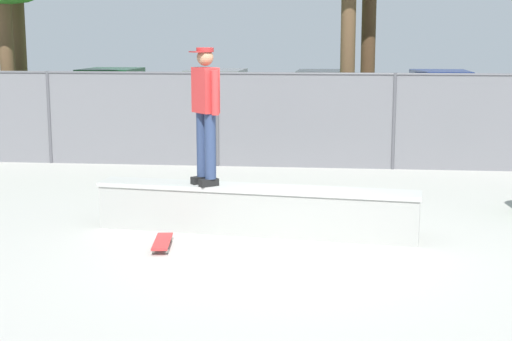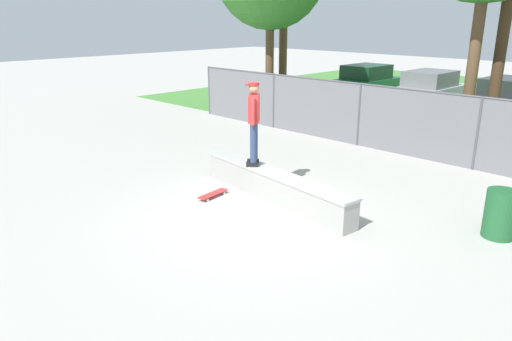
# 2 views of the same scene
# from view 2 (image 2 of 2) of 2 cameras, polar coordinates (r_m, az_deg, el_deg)

# --- Properties ---
(ground_plane) EXTENTS (80.00, 80.00, 0.00)m
(ground_plane) POSITION_cam_2_polar(r_m,az_deg,el_deg) (9.64, 0.53, -5.55)
(ground_plane) COLOR #ADAAA3
(concrete_ledge) EXTENTS (4.41, 1.01, 0.65)m
(concrete_ledge) POSITION_cam_2_polar(r_m,az_deg,el_deg) (10.40, 2.22, -1.85)
(concrete_ledge) COLOR #999993
(concrete_ledge) RESTS_ON ground
(skateboarder) EXTENTS (0.44, 0.48, 1.84)m
(skateboarder) POSITION_cam_2_polar(r_m,az_deg,el_deg) (10.50, -0.26, 6.05)
(skateboarder) COLOR black
(skateboarder) RESTS_ON concrete_ledge
(skateboard) EXTENTS (0.30, 0.82, 0.09)m
(skateboard) POSITION_cam_2_polar(r_m,az_deg,el_deg) (10.69, -5.12, -2.80)
(skateboard) COLOR red
(skateboard) RESTS_ON ground
(chainlink_fence) EXTENTS (17.83, 0.07, 1.92)m
(chainlink_fence) POSITION_cam_2_polar(r_m,az_deg,el_deg) (14.22, 18.18, 5.66)
(chainlink_fence) COLOR #4C4C51
(chainlink_fence) RESTS_ON ground
(car_green) EXTENTS (2.07, 4.23, 1.66)m
(car_green) POSITION_cam_2_polar(r_m,az_deg,el_deg) (23.58, 12.76, 10.14)
(car_green) COLOR #1E6638
(car_green) RESTS_ON ground
(car_silver) EXTENTS (2.07, 4.23, 1.66)m
(car_silver) POSITION_cam_2_polar(r_m,az_deg,el_deg) (21.70, 19.71, 8.91)
(car_silver) COLOR #B7BABF
(car_silver) RESTS_ON ground
(car_white) EXTENTS (2.07, 4.23, 1.66)m
(car_white) POSITION_cam_2_polar(r_m,az_deg,el_deg) (20.31, 27.60, 7.38)
(car_white) COLOR silver
(car_white) RESTS_ON ground
(trash_bin) EXTENTS (0.56, 0.56, 0.89)m
(trash_bin) POSITION_cam_2_polar(r_m,az_deg,el_deg) (9.70, 27.05, -4.63)
(trash_bin) COLOR #1E592D
(trash_bin) RESTS_ON ground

